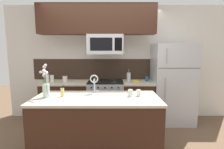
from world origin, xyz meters
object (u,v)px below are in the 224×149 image
at_px(microwave, 105,44).
at_px(dish_soap_bottle, 62,92).
at_px(refrigerator, 172,84).
at_px(storage_jar_medium, 52,78).
at_px(coffee_tin, 147,79).
at_px(french_press, 128,77).
at_px(sink_faucet, 94,81).
at_px(spare_glass, 138,93).
at_px(flower_vase, 45,87).
at_px(storage_jar_short, 65,78).
at_px(banana_bunch, 135,81).
at_px(drinking_glass, 130,93).
at_px(stove_range, 105,102).
at_px(storage_jar_tall, 47,78).

xyz_separation_m(microwave, dish_soap_bottle, (-0.60, -1.20, -0.74)).
xyz_separation_m(refrigerator, storage_jar_medium, (-2.63, -0.05, 0.13)).
distance_m(refrigerator, coffee_tin, 0.56).
xyz_separation_m(french_press, sink_faucet, (-0.65, -1.10, 0.10)).
bearing_deg(dish_soap_bottle, spare_glass, 1.13).
height_order(french_press, dish_soap_bottle, french_press).
distance_m(refrigerator, flower_vase, 2.64).
xyz_separation_m(storage_jar_short, french_press, (1.40, 0.05, 0.03)).
height_order(storage_jar_short, banana_bunch, storage_jar_short).
distance_m(storage_jar_medium, dish_soap_bottle, 1.32).
xyz_separation_m(microwave, flower_vase, (-0.83, -1.24, -0.65)).
bearing_deg(banana_bunch, dish_soap_bottle, -137.20).
bearing_deg(flower_vase, drinking_glass, 2.26).
distance_m(storage_jar_medium, drinking_glass, 1.97).
bearing_deg(dish_soap_bottle, stove_range, 63.92).
xyz_separation_m(storage_jar_tall, spare_glass, (1.81, -1.18, -0.04)).
height_order(stove_range, banana_bunch, banana_bunch).
distance_m(refrigerator, storage_jar_tall, 2.74).
bearing_deg(flower_vase, stove_range, 56.76).
relative_size(storage_jar_short, dish_soap_bottle, 0.87).
bearing_deg(refrigerator, storage_jar_tall, -179.10).
relative_size(stove_range, microwave, 1.25).
relative_size(french_press, spare_glass, 2.70).
bearing_deg(flower_vase, refrigerator, 29.20).
relative_size(microwave, spare_glass, 7.53).
xyz_separation_m(stove_range, flower_vase, (-0.83, -1.26, 0.61)).
relative_size(stove_range, drinking_glass, 8.80).
distance_m(microwave, storage_jar_medium, 1.36).
distance_m(microwave, banana_bunch, 1.02).
xyz_separation_m(coffee_tin, drinking_glass, (-0.50, -1.26, -0.00)).
relative_size(storage_jar_short, spare_glass, 1.45).
xyz_separation_m(stove_range, sink_faucet, (-0.14, -1.04, 0.65)).
relative_size(microwave, storage_jar_tall, 4.00).
bearing_deg(flower_vase, coffee_tin, 36.96).
distance_m(sink_faucet, drinking_glass, 0.60).
height_order(stove_range, storage_jar_medium, storage_jar_medium).
distance_m(storage_jar_tall, dish_soap_bottle, 1.37).
bearing_deg(flower_vase, storage_jar_medium, 105.03).
bearing_deg(storage_jar_medium, refrigerator, 1.11).
distance_m(banana_bunch, spare_glass, 1.15).
height_order(stove_range, sink_faucet, sink_faucet).
distance_m(storage_jar_medium, storage_jar_short, 0.27).
height_order(coffee_tin, drinking_glass, coffee_tin).
relative_size(sink_faucet, drinking_glass, 2.90).
bearing_deg(microwave, storage_jar_medium, -179.51).
relative_size(refrigerator, sink_faucet, 5.65).
bearing_deg(drinking_glass, storage_jar_short, 136.85).
bearing_deg(french_press, storage_jar_short, -177.95).
height_order(storage_jar_medium, storage_jar_short, storage_jar_medium).
bearing_deg(storage_jar_medium, banana_bunch, -0.92).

